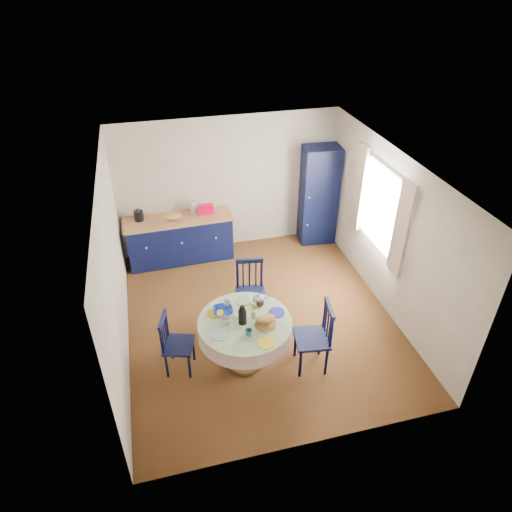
{
  "coord_description": "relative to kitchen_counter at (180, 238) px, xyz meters",
  "views": [
    {
      "loc": [
        -1.38,
        -5.18,
        4.78
      ],
      "look_at": [
        -0.01,
        0.2,
        1.03
      ],
      "focal_mm": 32.0,
      "sensor_mm": 36.0,
      "label": 1
    }
  ],
  "objects": [
    {
      "name": "floor",
      "position": [
        0.98,
        -1.96,
        -0.44
      ],
      "size": [
        4.5,
        4.5,
        0.0
      ],
      "primitive_type": "plane",
      "color": "black",
      "rests_on": "ground"
    },
    {
      "name": "ceiling",
      "position": [
        0.98,
        -1.96,
        2.06
      ],
      "size": [
        4.5,
        4.5,
        0.0
      ],
      "primitive_type": "plane",
      "rotation": [
        3.14,
        0.0,
        0.0
      ],
      "color": "white",
      "rests_on": "wall_back"
    },
    {
      "name": "wall_back",
      "position": [
        0.98,
        0.29,
        0.81
      ],
      "size": [
        4.0,
        0.02,
        2.5
      ],
      "primitive_type": "cube",
      "color": "silver",
      "rests_on": "floor"
    },
    {
      "name": "wall_left",
      "position": [
        -1.02,
        -1.96,
        0.81
      ],
      "size": [
        0.02,
        4.5,
        2.5
      ],
      "primitive_type": "cube",
      "color": "silver",
      "rests_on": "floor"
    },
    {
      "name": "wall_right",
      "position": [
        2.98,
        -1.96,
        0.81
      ],
      "size": [
        0.02,
        4.5,
        2.5
      ],
      "primitive_type": "cube",
      "color": "silver",
      "rests_on": "floor"
    },
    {
      "name": "window",
      "position": [
        2.94,
        -1.66,
        1.08
      ],
      "size": [
        0.1,
        1.74,
        1.45
      ],
      "color": "white",
      "rests_on": "wall_right"
    },
    {
      "name": "kitchen_counter",
      "position": [
        0.0,
        0.0,
        0.0
      ],
      "size": [
        1.92,
        0.65,
        1.09
      ],
      "rotation": [
        0.0,
        0.0,
        0.03
      ],
      "color": "black",
      "rests_on": "floor"
    },
    {
      "name": "pantry_cabinet",
      "position": [
        2.64,
        0.04,
        0.5
      ],
      "size": [
        0.7,
        0.53,
        1.89
      ],
      "rotation": [
        0.0,
        0.0,
        -0.09
      ],
      "color": "black",
      "rests_on": "floor"
    },
    {
      "name": "dining_table",
      "position": [
        0.57,
        -2.8,
        0.19
      ],
      "size": [
        1.24,
        1.24,
        1.03
      ],
      "color": "#523317",
      "rests_on": "floor"
    },
    {
      "name": "chair_left",
      "position": [
        -0.35,
        -2.67,
        0.01
      ],
      "size": [
        0.48,
        0.49,
        0.89
      ],
      "rotation": [
        0.0,
        0.0,
        1.27
      ],
      "color": "black",
      "rests_on": "floor"
    },
    {
      "name": "chair_far",
      "position": [
        0.85,
        -1.91,
        0.06
      ],
      "size": [
        0.51,
        0.5,
        1.0
      ],
      "rotation": [
        0.0,
        0.0,
        -0.17
      ],
      "color": "black",
      "rests_on": "floor"
    },
    {
      "name": "chair_right",
      "position": [
        1.45,
        -3.07,
        0.08
      ],
      "size": [
        0.5,
        0.52,
        1.03
      ],
      "rotation": [
        0.0,
        0.0,
        -1.71
      ],
      "color": "black",
      "rests_on": "floor"
    },
    {
      "name": "mug_a",
      "position": [
        0.31,
        -2.78,
        0.36
      ],
      "size": [
        0.12,
        0.12,
        0.1
      ],
      "primitive_type": "imported",
      "color": "silver",
      "rests_on": "dining_table"
    },
    {
      "name": "mug_b",
      "position": [
        0.55,
        -3.06,
        0.35
      ],
      "size": [
        0.1,
        0.1,
        0.09
      ],
      "primitive_type": "imported",
      "color": "#267066",
      "rests_on": "dining_table"
    },
    {
      "name": "mug_c",
      "position": [
        0.83,
        -2.53,
        0.35
      ],
      "size": [
        0.12,
        0.12,
        0.09
      ],
      "primitive_type": "imported",
      "color": "black",
      "rests_on": "dining_table"
    },
    {
      "name": "mug_d",
      "position": [
        0.39,
        -2.45,
        0.35
      ],
      "size": [
        0.1,
        0.1,
        0.09
      ],
      "primitive_type": "imported",
      "color": "silver",
      "rests_on": "dining_table"
    },
    {
      "name": "cobalt_bowl",
      "position": [
        0.32,
        -2.56,
        0.34
      ],
      "size": [
        0.27,
        0.27,
        0.07
      ],
      "primitive_type": "imported",
      "color": "navy",
      "rests_on": "dining_table"
    }
  ]
}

